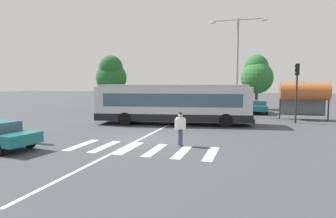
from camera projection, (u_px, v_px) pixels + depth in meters
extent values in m
plane|color=#424449|center=(146.00, 138.00, 16.86)|extent=(160.00, 160.00, 0.00)
cylinder|color=black|center=(224.00, 117.00, 23.05)|extent=(1.03, 0.45, 1.00)
cylinder|color=black|center=(226.00, 121.00, 20.73)|extent=(1.03, 0.45, 1.00)
cylinder|color=black|center=(133.00, 115.00, 23.98)|extent=(1.03, 0.45, 1.00)
cylinder|color=black|center=(125.00, 119.00, 21.66)|extent=(1.03, 0.45, 1.00)
cube|color=silver|center=(173.00, 103.00, 22.28)|extent=(11.88, 4.36, 2.55)
cube|color=black|center=(173.00, 116.00, 22.37)|extent=(12.00, 4.40, 0.55)
cube|color=#3D5666|center=(173.00, 99.00, 22.25)|extent=(10.51, 4.19, 0.96)
cube|color=#3D5666|center=(250.00, 101.00, 21.54)|extent=(0.39, 2.22, 1.63)
cube|color=black|center=(251.00, 89.00, 21.45)|extent=(0.37, 1.92, 0.28)
cube|color=#99999E|center=(173.00, 86.00, 22.16)|extent=(11.39, 4.08, 0.16)
cube|color=#28282B|center=(251.00, 120.00, 21.65)|extent=(0.52, 2.54, 0.36)
cylinder|color=#333856|center=(180.00, 137.00, 14.85)|extent=(0.16, 0.16, 0.85)
cylinder|color=#333856|center=(181.00, 138.00, 14.59)|extent=(0.16, 0.16, 0.85)
cube|color=white|center=(180.00, 123.00, 14.66)|extent=(0.48, 0.42, 0.60)
cylinder|color=white|center=(176.00, 124.00, 14.61)|extent=(0.10, 0.10, 0.55)
cylinder|color=white|center=(185.00, 124.00, 14.71)|extent=(0.10, 0.10, 0.55)
sphere|color=tan|center=(180.00, 115.00, 14.62)|extent=(0.22, 0.22, 0.22)
sphere|color=black|center=(180.00, 114.00, 14.61)|extent=(0.19, 0.19, 0.19)
cylinder|color=black|center=(30.00, 142.00, 14.18)|extent=(0.66, 0.28, 0.64)
cylinder|color=black|center=(158.00, 106.00, 35.27)|extent=(0.26, 0.66, 0.64)
cylinder|color=black|center=(171.00, 107.00, 34.96)|extent=(0.26, 0.66, 0.64)
cylinder|color=black|center=(152.00, 108.00, 32.55)|extent=(0.26, 0.66, 0.64)
cylinder|color=black|center=(167.00, 109.00, 32.23)|extent=(0.26, 0.66, 0.64)
cube|color=#234293|center=(162.00, 105.00, 33.72)|extent=(2.24, 4.65, 0.52)
cube|color=#3D5666|center=(162.00, 101.00, 33.59)|extent=(1.80, 2.30, 0.44)
cube|color=#234293|center=(162.00, 99.00, 33.58)|extent=(1.71, 2.12, 0.09)
cylinder|color=black|center=(177.00, 107.00, 34.42)|extent=(0.25, 0.65, 0.64)
cylinder|color=black|center=(191.00, 107.00, 34.06)|extent=(0.25, 0.65, 0.64)
cylinder|color=black|center=(173.00, 109.00, 31.70)|extent=(0.25, 0.65, 0.64)
cylinder|color=black|center=(188.00, 109.00, 31.35)|extent=(0.25, 0.65, 0.64)
cube|color=white|center=(182.00, 105.00, 32.85)|extent=(2.14, 4.62, 0.52)
cube|color=#3D5666|center=(182.00, 101.00, 32.72)|extent=(1.75, 2.27, 0.44)
cube|color=white|center=(182.00, 100.00, 32.71)|extent=(1.67, 2.08, 0.09)
cylinder|color=black|center=(199.00, 108.00, 33.64)|extent=(0.26, 0.66, 0.64)
cylinder|color=black|center=(214.00, 108.00, 33.33)|extent=(0.26, 0.66, 0.64)
cylinder|color=black|center=(197.00, 110.00, 30.90)|extent=(0.26, 0.66, 0.64)
cylinder|color=black|center=(213.00, 110.00, 30.60)|extent=(0.26, 0.66, 0.64)
cube|color=black|center=(206.00, 106.00, 32.09)|extent=(2.26, 4.66, 0.52)
cube|color=#3D5666|center=(206.00, 102.00, 31.95)|extent=(1.81, 2.31, 0.44)
cube|color=black|center=(206.00, 100.00, 31.94)|extent=(1.72, 2.12, 0.09)
cylinder|color=black|center=(224.00, 108.00, 32.89)|extent=(0.24, 0.65, 0.64)
cylinder|color=black|center=(240.00, 108.00, 32.53)|extent=(0.24, 0.65, 0.64)
cylinder|color=black|center=(224.00, 110.00, 30.18)|extent=(0.24, 0.65, 0.64)
cylinder|color=black|center=(240.00, 111.00, 29.82)|extent=(0.24, 0.65, 0.64)
cube|color=#AD1E1E|center=(232.00, 106.00, 31.33)|extent=(2.12, 4.61, 0.52)
cube|color=#3D5666|center=(232.00, 102.00, 31.19)|extent=(1.74, 2.26, 0.44)
cube|color=#AD1E1E|center=(232.00, 100.00, 31.18)|extent=(1.66, 2.08, 0.09)
cylinder|color=black|center=(249.00, 109.00, 31.99)|extent=(0.21, 0.64, 0.64)
cylinder|color=black|center=(265.00, 109.00, 31.56)|extent=(0.21, 0.64, 0.64)
cylinder|color=black|center=(249.00, 111.00, 29.31)|extent=(0.21, 0.64, 0.64)
cylinder|color=black|center=(267.00, 112.00, 28.88)|extent=(0.21, 0.64, 0.64)
cube|color=#196B70|center=(257.00, 107.00, 30.41)|extent=(1.92, 4.54, 0.52)
cube|color=#3D5666|center=(258.00, 103.00, 30.28)|extent=(1.65, 2.20, 0.44)
cube|color=#196B70|center=(258.00, 101.00, 30.26)|extent=(1.57, 2.02, 0.09)
cylinder|color=#28282B|center=(296.00, 99.00, 22.82)|extent=(0.14, 0.14, 3.79)
cube|color=black|center=(297.00, 69.00, 22.61)|extent=(0.28, 0.32, 0.90)
cylinder|color=#410907|center=(295.00, 66.00, 22.63)|extent=(0.04, 0.20, 0.20)
cylinder|color=#463707|center=(295.00, 70.00, 22.66)|extent=(0.04, 0.20, 0.20)
cylinder|color=green|center=(295.00, 74.00, 22.69)|extent=(0.04, 0.20, 0.20)
cylinder|color=#28282B|center=(280.00, 106.00, 25.56)|extent=(0.12, 0.12, 2.30)
cylinder|color=#28282B|center=(329.00, 107.00, 24.47)|extent=(0.12, 0.12, 2.30)
cube|color=slate|center=(302.00, 105.00, 25.67)|extent=(3.71, 0.04, 1.93)
cylinder|color=#BC602D|center=(304.00, 91.00, 24.89)|extent=(3.94, 1.54, 1.54)
cube|color=#4C3823|center=(303.00, 115.00, 25.08)|extent=(3.09, 0.36, 0.08)
cylinder|color=#939399|center=(237.00, 68.00, 26.84)|extent=(0.20, 0.20, 9.10)
cylinder|color=#939399|center=(251.00, 19.00, 26.12)|extent=(2.31, 0.10, 0.10)
ellipsoid|color=silver|center=(265.00, 20.00, 25.80)|extent=(0.60, 0.32, 0.20)
cylinder|color=#939399|center=(225.00, 20.00, 26.76)|extent=(2.31, 0.10, 0.10)
ellipsoid|color=silver|center=(213.00, 23.00, 27.10)|extent=(0.60, 0.32, 0.20)
cylinder|color=brown|center=(112.00, 99.00, 33.96)|extent=(0.36, 0.36, 2.52)
sphere|color=#236028|center=(111.00, 78.00, 33.73)|extent=(3.55, 3.55, 3.55)
sphere|color=#236028|center=(111.00, 67.00, 33.23)|extent=(2.66, 2.66, 2.66)
cylinder|color=brown|center=(256.00, 99.00, 34.93)|extent=(0.36, 0.36, 2.47)
sphere|color=#2D7033|center=(257.00, 78.00, 34.69)|extent=(3.84, 3.84, 3.84)
sphere|color=#2D7033|center=(256.00, 67.00, 34.92)|extent=(2.88, 2.88, 2.88)
cube|color=silver|center=(82.00, 145.00, 14.96)|extent=(0.45, 2.74, 0.01)
cube|color=silver|center=(105.00, 146.00, 14.59)|extent=(0.45, 2.74, 0.01)
cube|color=silver|center=(129.00, 148.00, 14.21)|extent=(0.45, 2.74, 0.01)
cube|color=silver|center=(155.00, 150.00, 13.84)|extent=(0.45, 2.74, 0.01)
cube|color=silver|center=(182.00, 152.00, 13.46)|extent=(0.45, 2.74, 0.01)
cube|color=silver|center=(211.00, 154.00, 13.09)|extent=(0.45, 2.74, 0.01)
cube|color=silver|center=(154.00, 132.00, 18.82)|extent=(0.16, 24.00, 0.01)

